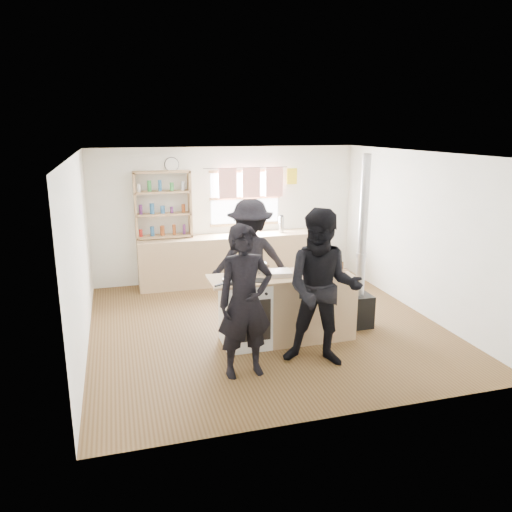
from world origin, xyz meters
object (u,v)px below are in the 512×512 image
object	(u,v)px
stockpot_stove	(259,268)
bread_board	(335,267)
person_near_right	(323,289)
cooking_island	(287,307)
person_near_left	(245,302)
person_far	(250,260)
roast_tray	(278,273)
stockpot_counter	(317,265)
skillet_greens	(234,280)
thermos	(281,224)
flue_heater	(360,284)

from	to	relation	value
stockpot_stove	bread_board	distance (m)	1.06
person_near_right	cooking_island	bearing A→B (deg)	127.65
person_near_left	person_far	xyz separation A→B (m)	(0.53, 1.72, 0.01)
cooking_island	roast_tray	xyz separation A→B (m)	(-0.13, 0.01, 0.50)
cooking_island	stockpot_counter	size ratio (longest dim) A/B	7.04
skillet_greens	stockpot_counter	bearing A→B (deg)	7.80
thermos	skillet_greens	bearing A→B (deg)	-119.25
stockpot_stove	person_near_right	size ratio (longest dim) A/B	0.11
cooking_island	person_near_right	world-z (taller)	person_near_right
bread_board	person_near_right	bearing A→B (deg)	-122.90
cooking_island	skillet_greens	xyz separation A→B (m)	(-0.77, -0.13, 0.49)
roast_tray	flue_heater	bearing A→B (deg)	6.54
person_near_left	thermos	bearing A→B (deg)	61.02
person_near_right	person_near_left	bearing A→B (deg)	-153.45
flue_heater	person_near_left	distance (m)	2.21
skillet_greens	person_near_right	world-z (taller)	person_near_right
stockpot_counter	person_far	xyz separation A→B (m)	(-0.71, 0.87, -0.11)
stockpot_counter	person_near_right	bearing A→B (deg)	-108.13
cooking_island	person_near_left	distance (m)	1.22
stockpot_stove	stockpot_counter	distance (m)	0.81
person_near_right	person_far	distance (m)	1.76
bread_board	person_near_left	xyz separation A→B (m)	(-1.49, -0.82, -0.08)
cooking_island	thermos	bearing A→B (deg)	73.01
thermos	bread_board	xyz separation A→B (m)	(-0.16, -2.76, -0.08)
person_near_right	thermos	bearing A→B (deg)	104.91
stockpot_stove	person_near_right	world-z (taller)	person_near_right
skillet_greens	person_far	world-z (taller)	person_far
roast_tray	person_near_left	world-z (taller)	person_near_left
person_near_left	person_near_right	bearing A→B (deg)	-3.39
thermos	person_near_right	world-z (taller)	person_near_right
person_far	roast_tray	bearing A→B (deg)	104.27
stockpot_counter	person_far	bearing A→B (deg)	129.20
cooking_island	person_far	bearing A→B (deg)	106.51
flue_heater	person_near_left	size ratio (longest dim) A/B	1.38
thermos	bread_board	distance (m)	2.76
thermos	person_near_left	world-z (taller)	person_near_left
cooking_island	stockpot_stove	xyz separation A→B (m)	(-0.36, 0.14, 0.54)
cooking_island	person_far	world-z (taller)	person_far
skillet_greens	stockpot_stove	distance (m)	0.49
person_near_left	person_far	bearing A→B (deg)	68.62
roast_tray	person_near_left	bearing A→B (deg)	-129.44
stockpot_counter	bread_board	size ratio (longest dim) A/B	0.87
roast_tray	flue_heater	xyz separation A→B (m)	(1.30, 0.15, -0.31)
flue_heater	skillet_greens	bearing A→B (deg)	-171.65
roast_tray	stockpot_stove	xyz separation A→B (m)	(-0.24, 0.12, 0.04)
bread_board	skillet_greens	bearing A→B (deg)	-174.66
stockpot_counter	flue_heater	xyz separation A→B (m)	(0.73, 0.12, -0.37)
thermos	roast_tray	size ratio (longest dim) A/B	0.83
person_far	skillet_greens	bearing A→B (deg)	69.42
skillet_greens	roast_tray	distance (m)	0.66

